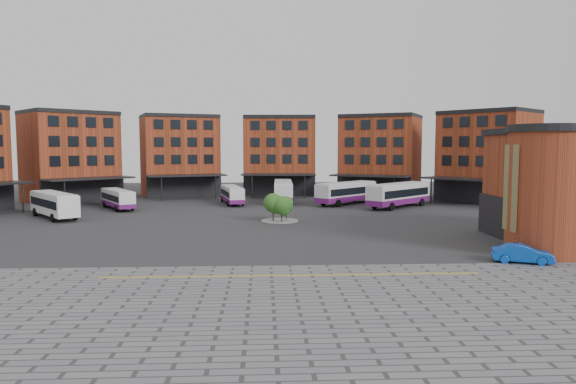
{
  "coord_description": "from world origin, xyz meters",
  "views": [
    {
      "loc": [
        0.09,
        -48.48,
        8.79
      ],
      "look_at": [
        2.71,
        6.22,
        4.0
      ],
      "focal_mm": 32.0,
      "sensor_mm": 36.0,
      "label": 1
    }
  ],
  "objects_px": {
    "bus_c": "(232,194)",
    "blue_car": "(522,254)",
    "bus_d": "(283,191)",
    "bus_e": "(346,192)",
    "bus_a": "(54,203)",
    "tree_island": "(280,206)",
    "bus_f": "(399,194)",
    "bus_b": "(118,199)"
  },
  "relations": [
    {
      "from": "tree_island",
      "to": "bus_f",
      "type": "distance_m",
      "value": 22.53
    },
    {
      "from": "blue_car",
      "to": "tree_island",
      "type": "bearing_deg",
      "value": 57.26
    },
    {
      "from": "bus_d",
      "to": "bus_e",
      "type": "xyz_separation_m",
      "value": [
        9.67,
        -2.69,
        -0.01
      ]
    },
    {
      "from": "bus_b",
      "to": "blue_car",
      "type": "height_order",
      "value": "bus_b"
    },
    {
      "from": "bus_d",
      "to": "blue_car",
      "type": "xyz_separation_m",
      "value": [
        16.55,
        -43.33,
        -1.14
      ]
    },
    {
      "from": "bus_c",
      "to": "blue_car",
      "type": "relative_size",
      "value": 2.31
    },
    {
      "from": "bus_b",
      "to": "bus_c",
      "type": "xyz_separation_m",
      "value": [
        15.9,
        5.7,
        -0.0
      ]
    },
    {
      "from": "tree_island",
      "to": "bus_d",
      "type": "relative_size",
      "value": 0.36
    },
    {
      "from": "bus_c",
      "to": "bus_e",
      "type": "distance_m",
      "value": 17.69
    },
    {
      "from": "bus_f",
      "to": "blue_car",
      "type": "xyz_separation_m",
      "value": [
        -0.09,
        -36.11,
        -1.2
      ]
    },
    {
      "from": "tree_island",
      "to": "bus_d",
      "type": "distance_m",
      "value": 20.96
    },
    {
      "from": "bus_d",
      "to": "blue_car",
      "type": "height_order",
      "value": "bus_d"
    },
    {
      "from": "bus_c",
      "to": "bus_a",
      "type": "bearing_deg",
      "value": -157.52
    },
    {
      "from": "tree_island",
      "to": "bus_c",
      "type": "height_order",
      "value": "tree_island"
    },
    {
      "from": "tree_island",
      "to": "bus_e",
      "type": "xyz_separation_m",
      "value": [
        10.91,
        18.23,
        -0.05
      ]
    },
    {
      "from": "bus_f",
      "to": "blue_car",
      "type": "distance_m",
      "value": 36.13
    },
    {
      "from": "tree_island",
      "to": "bus_e",
      "type": "distance_m",
      "value": 21.25
    },
    {
      "from": "bus_a",
      "to": "bus_d",
      "type": "distance_m",
      "value": 33.39
    },
    {
      "from": "bus_f",
      "to": "blue_car",
      "type": "bearing_deg",
      "value": -42.65
    },
    {
      "from": "bus_e",
      "to": "bus_d",
      "type": "bearing_deg",
      "value": -149.14
    },
    {
      "from": "tree_island",
      "to": "bus_d",
      "type": "xyz_separation_m",
      "value": [
        1.24,
        20.93,
        -0.04
      ]
    },
    {
      "from": "bus_d",
      "to": "bus_a",
      "type": "bearing_deg",
      "value": -149.13
    },
    {
      "from": "bus_b",
      "to": "bus_e",
      "type": "distance_m",
      "value": 33.84
    },
    {
      "from": "bus_d",
      "to": "tree_island",
      "type": "bearing_deg",
      "value": -91.75
    },
    {
      "from": "bus_d",
      "to": "bus_e",
      "type": "relative_size",
      "value": 1.15
    },
    {
      "from": "bus_a",
      "to": "bus_f",
      "type": "xyz_separation_m",
      "value": [
        45.78,
        9.08,
        0.04
      ]
    },
    {
      "from": "bus_a",
      "to": "bus_f",
      "type": "distance_m",
      "value": 46.67
    },
    {
      "from": "bus_a",
      "to": "bus_b",
      "type": "xyz_separation_m",
      "value": [
        5.26,
        9.11,
        -0.39
      ]
    },
    {
      "from": "bus_c",
      "to": "bus_d",
      "type": "bearing_deg",
      "value": -1.94
    },
    {
      "from": "tree_island",
      "to": "bus_f",
      "type": "bearing_deg",
      "value": 37.47
    },
    {
      "from": "tree_island",
      "to": "bus_a",
      "type": "bearing_deg",
      "value": 170.59
    },
    {
      "from": "bus_a",
      "to": "bus_e",
      "type": "distance_m",
      "value": 41.12
    },
    {
      "from": "blue_car",
      "to": "bus_c",
      "type": "bearing_deg",
      "value": 49.19
    },
    {
      "from": "bus_c",
      "to": "bus_f",
      "type": "distance_m",
      "value": 25.28
    },
    {
      "from": "bus_e",
      "to": "bus_f",
      "type": "xyz_separation_m",
      "value": [
        6.97,
        -4.52,
        0.08
      ]
    },
    {
      "from": "bus_e",
      "to": "blue_car",
      "type": "bearing_deg",
      "value": -33.95
    },
    {
      "from": "bus_b",
      "to": "blue_car",
      "type": "relative_size",
      "value": 2.2
    },
    {
      "from": "bus_b",
      "to": "bus_f",
      "type": "xyz_separation_m",
      "value": [
        40.52,
        -0.03,
        0.42
      ]
    },
    {
      "from": "bus_a",
      "to": "bus_e",
      "type": "xyz_separation_m",
      "value": [
        38.8,
        13.61,
        -0.04
      ]
    },
    {
      "from": "bus_c",
      "to": "bus_d",
      "type": "distance_m",
      "value": 8.12
    },
    {
      "from": "bus_e",
      "to": "blue_car",
      "type": "height_order",
      "value": "bus_e"
    },
    {
      "from": "blue_car",
      "to": "bus_d",
      "type": "bearing_deg",
      "value": 39.72
    }
  ]
}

